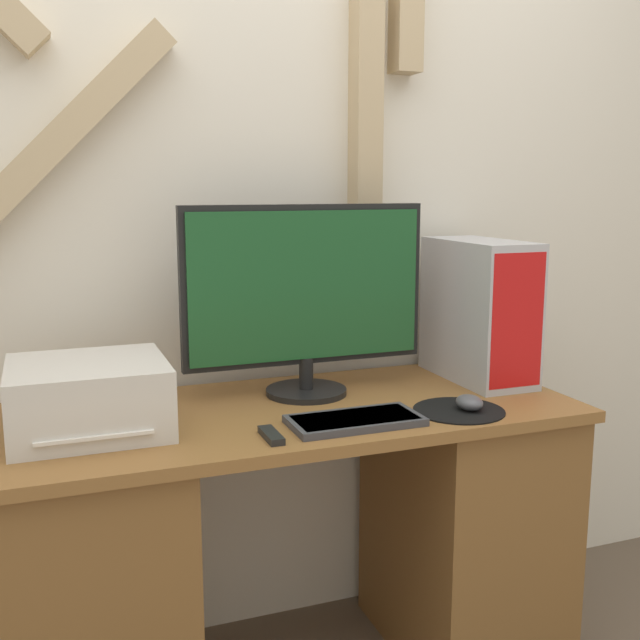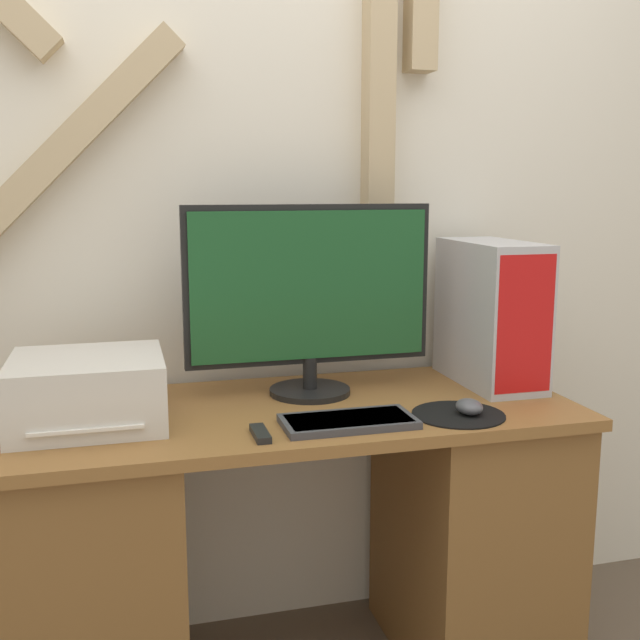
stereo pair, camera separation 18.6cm
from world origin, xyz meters
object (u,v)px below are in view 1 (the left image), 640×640
computer_tower (479,310)px  remote_control (271,435)px  monitor (306,293)px  mouse (469,402)px  printer (89,397)px  keyboard (355,420)px

computer_tower → remote_control: computer_tower is taller
monitor → remote_control: (-0.20, -0.32, -0.28)m
mouse → printer: (-0.92, 0.18, 0.06)m
remote_control → computer_tower: bearing=22.4°
printer → keyboard: bearing=-16.1°
mouse → remote_control: mouse is taller
monitor → printer: (-0.58, -0.12, -0.20)m
printer → remote_control: 0.44m
mouse → keyboard: bearing=178.8°
remote_control → mouse: bearing=2.5°
keyboard → remote_control: size_ratio=2.89×
printer → mouse: bearing=-11.2°
computer_tower → printer: 1.13m
keyboard → printer: (-0.60, 0.17, 0.07)m
mouse → remote_control: (-0.54, -0.02, -0.02)m
keyboard → printer: 0.63m
printer → remote_control: size_ratio=3.22×
keyboard → computer_tower: 0.62m
mouse → remote_control: bearing=-177.5°
monitor → mouse: monitor is taller
computer_tower → remote_control: bearing=-157.6°
computer_tower → printer: (-1.12, -0.10, -0.12)m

